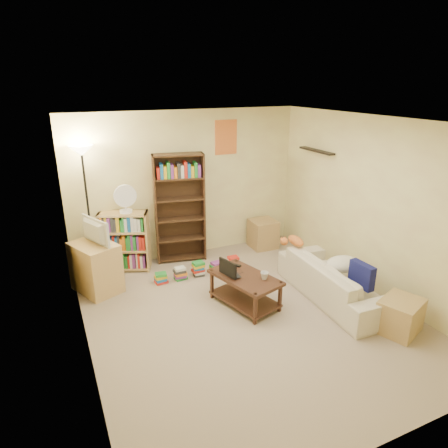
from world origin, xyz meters
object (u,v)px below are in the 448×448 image
Objects in this scene: short_bookshelf at (125,241)px; floor_lamp at (84,174)px; desk_fan at (125,199)px; side_table at (263,234)px; laptop at (235,273)px; mug at (264,276)px; tv_stand at (96,267)px; television at (92,232)px; coffee_table at (245,286)px; sofa at (335,280)px; end_cabinet at (400,316)px; tabby_cat at (294,241)px; tall_bookshelf at (180,206)px.

short_bookshelf is 0.48× the size of floor_lamp.
side_table is (2.44, -0.07, -0.96)m from desk_fan.
floor_lamp reaches higher than laptop.
tv_stand reaches higher than mug.
coffee_table is at bearing -148.64° from television.
television is at bearing 128.73° from coffee_table.
sofa is 2.03m from side_table.
television is at bearing 143.84° from mug.
desk_fan is at bearing 125.87° from mug.
end_cabinet is at bearing -132.48° from laptop.
end_cabinet is at bearing -86.19° from side_table.
coffee_table is 2.20m from tv_stand.
laptop is 0.16× the size of floor_lamp.
side_table is (1.25, 1.67, -0.03)m from coffee_table.
short_bookshelf reaches higher than coffee_table.
short_bookshelf reaches higher than laptop.
sofa is 1.09m from mug.
tabby_cat is at bearing 34.15° from mug.
tv_stand is at bearing -172.40° from side_table.
television is at bearing 156.58° from tv_stand.
floor_lamp is at bearing -27.72° from television.
tall_bookshelf is at bearing 83.76° from coffee_table.
tabby_cat is 0.24× the size of tall_bookshelf.
tabby_cat is at bearing 103.58° from end_cabinet.
television reaches higher than tv_stand.
tall_bookshelf is at bearing 0.00° from floor_lamp.
tall_bookshelf is 1.87× the size of short_bookshelf.
coffee_table is at bearing 76.40° from sofa.
desk_fan is (-1.39, 1.92, 0.73)m from mug.
short_bookshelf reaches higher than side_table.
television is (-1.98, 1.45, 0.44)m from mug.
tall_bookshelf is 3.54× the size of side_table.
television is 1.57m from tall_bookshelf.
sofa is 1.98× the size of short_bookshelf.
tabby_cat is 1.02m from mug.
laptop is 0.18× the size of tall_bookshelf.
sofa is 4.42× the size of tabby_cat.
laptop is at bearing -45.21° from floor_lamp.
desk_fan is 4.19m from end_cabinet.
television is at bearing -114.01° from short_bookshelf.
tabby_cat is 3.34× the size of mug.
side_table reaches higher than laptop.
laptop is 2.06m from tv_stand.
short_bookshelf is (-1.25, 1.79, 0.20)m from coffee_table.
side_table is at bearing 2.52° from sofa.
short_bookshelf is 1.90× the size of side_table.
coffee_table is at bearing -139.44° from laptop.
side_table is (1.05, 1.86, -0.23)m from mug.
tall_bookshelf is at bearing 104.24° from mug.
desk_fan reaches higher than end_cabinet.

